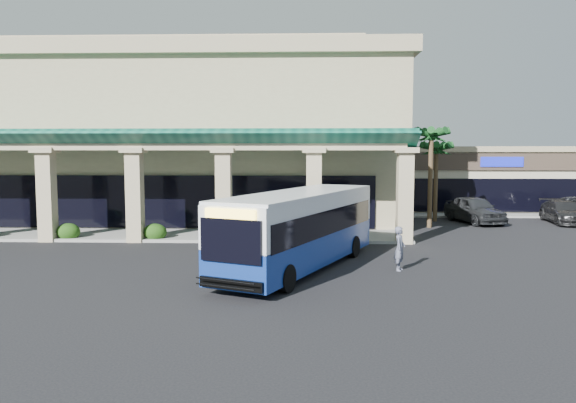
# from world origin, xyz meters

# --- Properties ---
(ground) EXTENTS (110.00, 110.00, 0.00)m
(ground) POSITION_xyz_m (0.00, 0.00, 0.00)
(ground) COLOR black
(main_building) EXTENTS (30.80, 14.80, 11.35)m
(main_building) POSITION_xyz_m (-8.00, 16.00, 5.67)
(main_building) COLOR tan
(main_building) RESTS_ON ground
(arcade) EXTENTS (30.00, 6.20, 5.70)m
(arcade) POSITION_xyz_m (-8.00, 6.80, 2.85)
(arcade) COLOR #0D5342
(arcade) RESTS_ON ground
(strip_mall) EXTENTS (22.50, 12.50, 4.90)m
(strip_mall) POSITION_xyz_m (18.00, 24.00, 2.45)
(strip_mall) COLOR beige
(strip_mall) RESTS_ON ground
(palm_0) EXTENTS (2.40, 2.40, 6.60)m
(palm_0) POSITION_xyz_m (8.50, 11.00, 3.30)
(palm_0) COLOR #0F3914
(palm_0) RESTS_ON ground
(palm_1) EXTENTS (2.40, 2.40, 5.80)m
(palm_1) POSITION_xyz_m (9.50, 14.00, 2.90)
(palm_1) COLOR #0F3914
(palm_1) RESTS_ON ground
(broadleaf_tree) EXTENTS (2.60, 2.60, 4.81)m
(broadleaf_tree) POSITION_xyz_m (7.50, 19.00, 2.41)
(broadleaf_tree) COLOR #1D400E
(broadleaf_tree) RESTS_ON ground
(transit_bus) EXTENTS (6.62, 10.90, 3.01)m
(transit_bus) POSITION_xyz_m (0.90, -1.00, 1.51)
(transit_bus) COLOR navy
(transit_bus) RESTS_ON ground
(pedestrian) EXTENTS (0.59, 0.72, 1.71)m
(pedestrian) POSITION_xyz_m (4.74, -1.17, 0.85)
(pedestrian) COLOR slate
(pedestrian) RESTS_ON ground
(car_silver) EXTENTS (3.24, 5.42, 1.73)m
(car_silver) POSITION_xyz_m (11.83, 13.30, 0.86)
(car_silver) COLOR #2F3134
(car_silver) RESTS_ON ground
(car_red) EXTENTS (2.45, 5.09, 1.43)m
(car_red) POSITION_xyz_m (17.49, 13.32, 0.71)
(car_red) COLOR black
(car_red) RESTS_ON ground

